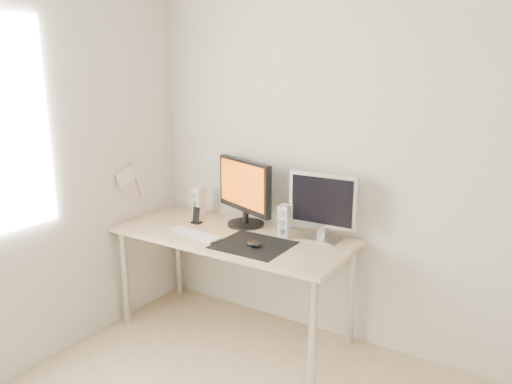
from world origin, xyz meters
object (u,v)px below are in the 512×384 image
at_px(desk, 233,245).
at_px(mouse, 253,244).
at_px(second_monitor, 323,204).
at_px(speaker_left, 198,202).
at_px(main_monitor, 244,190).
at_px(keyboard, 194,234).
at_px(speaker_right, 285,221).
at_px(phone_dock, 196,218).

bearing_deg(desk, mouse, -29.03).
distance_m(second_monitor, speaker_left, 1.00).
relative_size(mouse, desk, 0.07).
height_order(main_monitor, keyboard, main_monitor).
relative_size(desk, speaker_right, 7.40).
height_order(mouse, desk, mouse).
relative_size(second_monitor, keyboard, 1.04).
relative_size(mouse, speaker_left, 0.48).
bearing_deg(speaker_right, phone_dock, -173.06).
xyz_separation_m(desk, speaker_right, (0.32, 0.13, 0.19)).
distance_m(speaker_left, keyboard, 0.44).
bearing_deg(second_monitor, speaker_right, -163.21).
xyz_separation_m(main_monitor, speaker_left, (-0.41, -0.00, -0.15)).
bearing_deg(main_monitor, keyboard, -114.90).
xyz_separation_m(mouse, keyboard, (-0.45, -0.02, -0.01)).
height_order(main_monitor, phone_dock, main_monitor).
height_order(second_monitor, keyboard, second_monitor).
bearing_deg(mouse, desk, 150.97).
height_order(mouse, keyboard, mouse).
distance_m(main_monitor, phone_dock, 0.41).
bearing_deg(second_monitor, mouse, -131.23).
xyz_separation_m(desk, second_monitor, (0.55, 0.20, 0.32)).
height_order(second_monitor, speaker_right, second_monitor).
relative_size(speaker_left, speaker_right, 1.00).
bearing_deg(desk, keyboard, -141.69).
distance_m(mouse, second_monitor, 0.51).
relative_size(keyboard, phone_dock, 3.66).
bearing_deg(speaker_right, second_monitor, 16.79).
xyz_separation_m(speaker_right, phone_dock, (-0.67, -0.08, -0.07)).
bearing_deg(keyboard, main_monitor, 65.10).
xyz_separation_m(desk, keyboard, (-0.20, -0.16, 0.09)).
bearing_deg(speaker_left, main_monitor, 0.41).
xyz_separation_m(mouse, desk, (-0.25, 0.14, -0.10)).
bearing_deg(phone_dock, second_monitor, 9.52).
relative_size(main_monitor, speaker_right, 2.44).
height_order(main_monitor, speaker_right, main_monitor).
height_order(desk, keyboard, keyboard).
xyz_separation_m(desk, main_monitor, (-0.03, 0.20, 0.33)).
distance_m(second_monitor, speaker_right, 0.28).
relative_size(second_monitor, speaker_left, 2.09).
distance_m(desk, phone_dock, 0.37).
bearing_deg(phone_dock, desk, -8.62).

